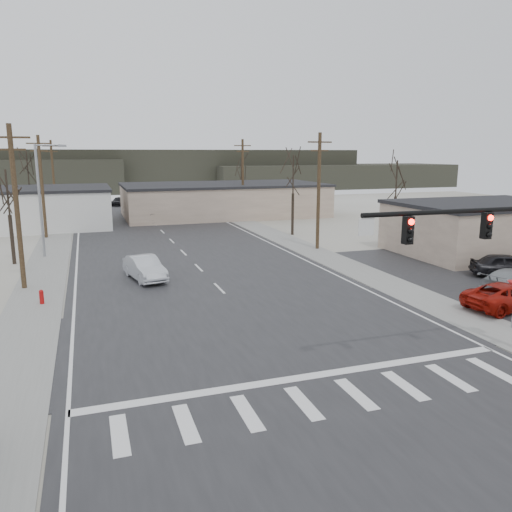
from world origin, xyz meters
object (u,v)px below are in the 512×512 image
Objects in this scene: car_parked_red at (508,296)px; car_far_a at (152,217)px; sedan_crossing at (145,268)px; car_parked_dark_a at (507,265)px; fire_hydrant at (42,297)px; car_far_b at (119,201)px; traffic_signal_mast at (507,248)px.

car_far_a is at bearing 13.06° from car_parked_red.
car_parked_dark_a is (23.38, -7.14, -0.00)m from sedan_crossing.
car_far_a is 1.03× the size of car_parked_dark_a.
car_parked_red is at bearing -20.66° from fire_hydrant.
fire_hydrant is at bearing -160.22° from sedan_crossing.
car_far_b is at bearing 81.95° from fire_hydrant.
traffic_signal_mast is 21.96m from sedan_crossing.
sedan_crossing is at bearing -69.05° from car_far_b.
car_parked_dark_a is at bearing -29.03° from sedan_crossing.
car_far_b is (7.60, 53.70, 0.29)m from fire_hydrant.
car_far_a reaches higher than fire_hydrant.
sedan_crossing reaches higher than car_parked_red.
fire_hydrant is (-18.09, 14.20, -4.22)m from traffic_signal_mast.
car_parked_red is at bearing -47.76° from sedan_crossing.
traffic_signal_mast reaches higher than car_far_a.
sedan_crossing is 27.91m from car_far_a.
traffic_signal_mast is 1.89× the size of sedan_crossing.
fire_hydrant is at bearing 63.51° from car_parked_red.
car_parked_dark_a is (21.87, -57.06, 0.08)m from car_far_b.
car_far_a is (10.04, 31.41, 0.29)m from fire_hydrant.
fire_hydrant is 29.66m from car_parked_dark_a.
car_far_b is 0.88× the size of car_parked_dark_a.
car_far_b is (-2.44, 22.29, 0.00)m from car_far_a.
car_parked_dark_a is at bearing 109.91° from car_far_a.
car_far_a is at bearing 53.99° from car_parked_dark_a.
car_parked_red is at bearing 160.00° from car_parked_dark_a.
traffic_signal_mast is 8.71m from car_parked_red.
traffic_signal_mast is at bearing -58.53° from car_far_b.
traffic_signal_mast is 10.29× the size of fire_hydrant.
car_parked_dark_a is at bearing -46.35° from car_far_b.
traffic_signal_mast reaches higher than fire_hydrant.
car_parked_dark_a is (5.60, 5.64, 0.08)m from car_parked_red.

